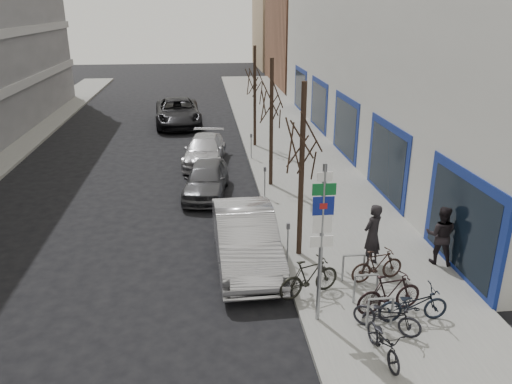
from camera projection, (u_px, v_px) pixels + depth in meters
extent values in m
plane|color=black|center=(221.00, 330.00, 12.23)|extent=(120.00, 120.00, 0.00)
cube|color=slate|center=(313.00, 184.00, 21.97)|extent=(5.00, 70.00, 0.15)
cube|color=brown|center=(334.00, 42.00, 49.36)|extent=(12.00, 14.00, 8.00)
cube|color=#937A5B|center=(308.00, 30.00, 63.20)|extent=(13.00, 12.00, 9.00)
cylinder|color=gray|center=(321.00, 249.00, 11.74)|extent=(0.10, 0.10, 4.20)
cube|color=white|center=(325.00, 177.00, 11.08)|extent=(0.35, 0.03, 0.22)
cube|color=#0C5926|center=(324.00, 189.00, 11.18)|extent=(0.55, 0.03, 0.28)
cube|color=navy|center=(323.00, 206.00, 11.32)|extent=(0.50, 0.03, 0.45)
cube|color=maroon|center=(323.00, 206.00, 11.31)|extent=(0.18, 0.02, 0.14)
cube|color=white|center=(322.00, 224.00, 11.48)|extent=(0.45, 0.03, 0.45)
cube|color=white|center=(322.00, 242.00, 11.64)|extent=(0.55, 0.03, 0.28)
cylinder|color=gray|center=(368.00, 314.00, 11.93)|extent=(0.06, 0.06, 0.80)
cylinder|color=gray|center=(392.00, 312.00, 11.99)|extent=(0.06, 0.06, 0.80)
cylinder|color=gray|center=(381.00, 299.00, 11.82)|extent=(0.60, 0.06, 0.06)
cylinder|color=gray|center=(354.00, 289.00, 12.95)|extent=(0.06, 0.06, 0.80)
cylinder|color=gray|center=(377.00, 288.00, 13.01)|extent=(0.06, 0.06, 0.80)
cylinder|color=gray|center=(367.00, 275.00, 12.84)|extent=(0.60, 0.06, 0.06)
cylinder|color=gray|center=(343.00, 269.00, 13.98)|extent=(0.06, 0.06, 0.80)
cylinder|color=gray|center=(364.00, 267.00, 14.04)|extent=(0.06, 0.06, 0.80)
cylinder|color=gray|center=(354.00, 255.00, 13.87)|extent=(0.60, 0.06, 0.06)
cylinder|color=black|center=(301.00, 175.00, 14.79)|extent=(0.16, 0.16, 5.50)
cylinder|color=black|center=(271.00, 126.00, 20.83)|extent=(0.16, 0.16, 5.50)
cylinder|color=black|center=(255.00, 98.00, 26.88)|extent=(0.16, 0.16, 5.50)
cylinder|color=gray|center=(288.00, 245.00, 15.00)|extent=(0.05, 0.05, 1.10)
cube|color=#3F3F44|center=(288.00, 226.00, 14.77)|extent=(0.10, 0.08, 0.18)
cylinder|color=gray|center=(265.00, 184.00, 20.11)|extent=(0.05, 0.05, 1.10)
cube|color=#3F3F44|center=(265.00, 169.00, 19.89)|extent=(0.10, 0.08, 0.18)
cylinder|color=gray|center=(251.00, 148.00, 25.23)|extent=(0.05, 0.05, 1.10)
cube|color=#3F3F44|center=(251.00, 136.00, 25.01)|extent=(0.10, 0.08, 0.18)
imported|color=black|center=(384.00, 339.00, 10.90)|extent=(0.63, 1.62, 0.96)
imported|color=black|center=(389.00, 293.00, 12.53)|extent=(1.87, 0.86, 1.10)
imported|color=black|center=(414.00, 301.00, 12.18)|extent=(1.77, 0.55, 1.07)
imported|color=black|center=(309.00, 277.00, 13.24)|extent=(1.90, 1.15, 1.11)
imported|color=black|center=(387.00, 313.00, 11.79)|extent=(1.64, 1.30, 1.00)
imported|color=black|center=(377.00, 265.00, 13.99)|extent=(1.67, 0.78, 0.98)
imported|color=#B8B8BD|center=(246.00, 238.00, 15.13)|extent=(1.93, 5.17, 1.69)
imported|color=#49494E|center=(206.00, 179.00, 20.68)|extent=(2.22, 4.33, 1.41)
imported|color=#B3B3B8|center=(205.00, 150.00, 24.92)|extent=(2.44, 4.83, 1.34)
imported|color=black|center=(178.00, 112.00, 32.81)|extent=(3.29, 6.35, 1.71)
imported|color=black|center=(372.00, 235.00, 14.70)|extent=(0.84, 0.78, 1.93)
imported|color=black|center=(441.00, 235.00, 14.83)|extent=(0.81, 0.71, 1.84)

